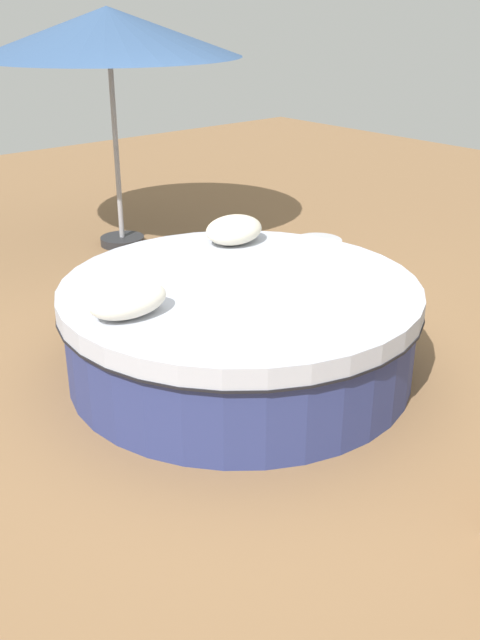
{
  "coord_description": "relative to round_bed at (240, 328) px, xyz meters",
  "views": [
    {
      "loc": [
        -2.79,
        -3.25,
        2.3
      ],
      "look_at": [
        0.0,
        0.0,
        0.38
      ],
      "focal_mm": 40.54,
      "sensor_mm": 36.0,
      "label": 1
    }
  ],
  "objects": [
    {
      "name": "patio_umbrella",
      "position": [
        0.87,
        2.85,
        1.68
      ],
      "size": [
        2.44,
        2.44,
        2.23
      ],
      "color": "#262628",
      "rests_on": "ground_plane"
    },
    {
      "name": "round_bed",
      "position": [
        0.0,
        0.0,
        0.0
      ],
      "size": [
        2.32,
        2.32,
        0.63
      ],
      "color": "navy",
      "rests_on": "ground_plane"
    },
    {
      "name": "ground_plane",
      "position": [
        0.0,
        0.0,
        -0.32
      ],
      "size": [
        16.0,
        16.0,
        0.0
      ],
      "primitive_type": "plane",
      "color": "olive"
    },
    {
      "name": "throw_pillow_1",
      "position": [
        -0.81,
        0.04,
        0.4
      ],
      "size": [
        0.48,
        0.3,
        0.19
      ],
      "primitive_type": "ellipsoid",
      "color": "silver",
      "rests_on": "round_bed"
    },
    {
      "name": "side_table",
      "position": [
        1.52,
        0.75,
        -0.11
      ],
      "size": [
        0.4,
        0.4,
        0.42
      ],
      "primitive_type": "cylinder",
      "color": "#B7B7BC",
      "rests_on": "ground_plane"
    },
    {
      "name": "throw_pillow_0",
      "position": [
        0.51,
        0.66,
        0.41
      ],
      "size": [
        0.45,
        0.35,
        0.21
      ],
      "primitive_type": "ellipsoid",
      "color": "beige",
      "rests_on": "round_bed"
    }
  ]
}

